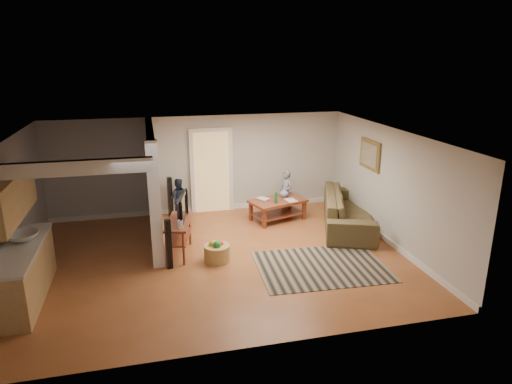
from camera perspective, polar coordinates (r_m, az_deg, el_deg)
ground at (r=9.38m, az=-4.61°, el=-8.27°), size 7.50×7.50×0.00m
room_shell at (r=9.18m, az=-11.83°, el=0.58°), size 7.54×6.02×2.52m
area_rug at (r=9.10m, az=8.18°, el=-9.19°), size 2.56×1.92×0.01m
sofa at (r=11.24m, az=11.38°, el=-4.18°), size 2.02×3.01×0.82m
coffee_table at (r=11.31m, az=2.78°, el=-1.51°), size 1.51×1.15×0.79m
tv_console at (r=9.40m, az=-9.54°, el=-3.94°), size 0.68×1.24×1.01m
speaker_left at (r=8.91m, az=-10.88°, el=-6.41°), size 0.12×0.12×1.01m
speaker_right at (r=11.63m, az=-10.67°, el=-0.67°), size 0.13×0.13×1.05m
toy_basket at (r=9.20m, az=-4.90°, el=-7.50°), size 0.52×0.52×0.46m
child at (r=11.84m, az=3.70°, el=-2.75°), size 0.41×0.50×1.16m
toddler at (r=11.81m, az=-9.58°, el=-3.03°), size 0.54×0.45×1.00m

